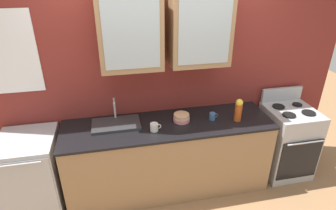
{
  "coord_description": "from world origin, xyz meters",
  "views": [
    {
      "loc": [
        -0.57,
        -2.67,
        2.52
      ],
      "look_at": [
        -0.01,
        0.0,
        1.14
      ],
      "focal_mm": 30.23,
      "sensor_mm": 36.0,
      "label": 1
    }
  ],
  "objects_px": {
    "cup_near_bowls": "(213,116)",
    "dishwasher": "(33,174)",
    "sink_faucet": "(116,124)",
    "vase": "(238,110)",
    "cup_near_sink": "(154,127)",
    "stove_range": "(286,141)",
    "bowl_stack": "(181,118)"
  },
  "relations": [
    {
      "from": "cup_near_sink",
      "to": "cup_near_bowls",
      "type": "bearing_deg",
      "value": 8.59
    },
    {
      "from": "stove_range",
      "to": "cup_near_sink",
      "type": "height_order",
      "value": "stove_range"
    },
    {
      "from": "vase",
      "to": "cup_near_sink",
      "type": "relative_size",
      "value": 2.21
    },
    {
      "from": "sink_faucet",
      "to": "dishwasher",
      "type": "distance_m",
      "value": 1.05
    },
    {
      "from": "bowl_stack",
      "to": "dishwasher",
      "type": "distance_m",
      "value": 1.74
    },
    {
      "from": "bowl_stack",
      "to": "cup_near_bowls",
      "type": "height_order",
      "value": "bowl_stack"
    },
    {
      "from": "cup_near_bowls",
      "to": "sink_faucet",
      "type": "bearing_deg",
      "value": 174.99
    },
    {
      "from": "bowl_stack",
      "to": "cup_near_sink",
      "type": "xyz_separation_m",
      "value": [
        -0.34,
        -0.15,
        0.0
      ]
    },
    {
      "from": "sink_faucet",
      "to": "bowl_stack",
      "type": "height_order",
      "value": "sink_faucet"
    },
    {
      "from": "cup_near_sink",
      "to": "dishwasher",
      "type": "xyz_separation_m",
      "value": [
        -1.33,
        0.11,
        -0.49
      ]
    },
    {
      "from": "bowl_stack",
      "to": "dishwasher",
      "type": "bearing_deg",
      "value": -178.67
    },
    {
      "from": "sink_faucet",
      "to": "cup_near_bowls",
      "type": "height_order",
      "value": "sink_faucet"
    },
    {
      "from": "cup_near_bowls",
      "to": "bowl_stack",
      "type": "bearing_deg",
      "value": 173.49
    },
    {
      "from": "cup_near_bowls",
      "to": "dishwasher",
      "type": "distance_m",
      "value": 2.08
    },
    {
      "from": "sink_faucet",
      "to": "stove_range",
      "type": "bearing_deg",
      "value": -2.4
    },
    {
      "from": "stove_range",
      "to": "cup_near_bowls",
      "type": "bearing_deg",
      "value": -179.66
    },
    {
      "from": "sink_faucet",
      "to": "cup_near_bowls",
      "type": "distance_m",
      "value": 1.09
    },
    {
      "from": "cup_near_sink",
      "to": "stove_range",
      "type": "bearing_deg",
      "value": 3.65
    },
    {
      "from": "sink_faucet",
      "to": "cup_near_bowls",
      "type": "xyz_separation_m",
      "value": [
        1.09,
        -0.1,
        0.02
      ]
    },
    {
      "from": "stove_range",
      "to": "bowl_stack",
      "type": "bearing_deg",
      "value": 178.59
    },
    {
      "from": "stove_range",
      "to": "cup_near_bowls",
      "type": "relative_size",
      "value": 10.6
    },
    {
      "from": "stove_range",
      "to": "bowl_stack",
      "type": "distance_m",
      "value": 1.48
    },
    {
      "from": "sink_faucet",
      "to": "cup_near_bowls",
      "type": "bearing_deg",
      "value": -5.01
    },
    {
      "from": "vase",
      "to": "cup_near_sink",
      "type": "distance_m",
      "value": 0.97
    },
    {
      "from": "stove_range",
      "to": "vase",
      "type": "height_order",
      "value": "vase"
    },
    {
      "from": "dishwasher",
      "to": "sink_faucet",
      "type": "bearing_deg",
      "value": 5.71
    },
    {
      "from": "sink_faucet",
      "to": "cup_near_bowls",
      "type": "relative_size",
      "value": 5.16
    },
    {
      "from": "bowl_stack",
      "to": "vase",
      "type": "height_order",
      "value": "vase"
    },
    {
      "from": "stove_range",
      "to": "cup_near_sink",
      "type": "relative_size",
      "value": 9.0
    },
    {
      "from": "stove_range",
      "to": "dishwasher",
      "type": "xyz_separation_m",
      "value": [
        -3.07,
        -0.0,
        -0.01
      ]
    },
    {
      "from": "cup_near_bowls",
      "to": "dishwasher",
      "type": "height_order",
      "value": "cup_near_bowls"
    },
    {
      "from": "bowl_stack",
      "to": "dishwasher",
      "type": "height_order",
      "value": "bowl_stack"
    }
  ]
}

